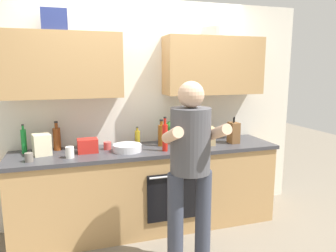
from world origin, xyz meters
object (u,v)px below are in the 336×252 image
grocery_bag_bread (203,136)px  bottle_juice (200,131)px  bottle_soda (24,141)px  bottle_vinegar (57,138)px  mixing_bowl (127,148)px  grocery_bag_rice (42,145)px  knife_block (234,133)px  grocery_bag_crisps (88,146)px  bottle_syrup (162,135)px  bottle_oil (137,138)px  cup_coffee (70,152)px  bottle_hotsauce (165,137)px  potted_herb (172,131)px  cup_ceramic (107,146)px  cup_stoneware (29,157)px  person_standing (190,161)px

grocery_bag_bread → bottle_juice: bearing=77.4°
bottle_soda → bottle_vinegar: bearing=5.6°
bottle_soda → mixing_bowl: size_ratio=1.00×
grocery_bag_rice → knife_block: bearing=-2.9°
grocery_bag_crisps → bottle_syrup: bearing=3.2°
bottle_soda → bottle_oil: size_ratio=1.35×
grocery_bag_crisps → grocery_bag_bread: bearing=-1.6°
bottle_vinegar → bottle_oil: bearing=-6.0°
cup_coffee → mixing_bowl: size_ratio=0.37×
bottle_juice → cup_coffee: (-1.48, -0.32, -0.06)m
grocery_bag_rice → grocery_bag_crisps: 0.44m
bottle_hotsauce → grocery_bag_crisps: bearing=167.0°
cup_coffee → grocery_bag_rice: 0.33m
bottle_hotsauce → knife_block: size_ratio=1.20×
bottle_hotsauce → knife_block: 0.87m
cup_coffee → potted_herb: 1.15m
bottle_vinegar → grocery_bag_crisps: (0.30, -0.20, -0.05)m
grocery_bag_rice → grocery_bag_crisps: size_ratio=1.04×
bottle_oil → grocery_bag_bread: bearing=-11.3°
mixing_bowl → cup_ceramic: bearing=142.8°
bottle_hotsauce → bottle_oil: size_ratio=1.64×
bottle_syrup → cup_stoneware: 1.35m
bottle_juice → bottle_syrup: 0.52m
bottle_hotsauce → bottle_juice: size_ratio=1.32×
cup_stoneware → grocery_bag_rice: 0.25m
bottle_juice → mixing_bowl: bottle_juice is taller
bottle_hotsauce → cup_ceramic: bottle_hotsauce is taller
bottle_vinegar → mixing_bowl: 0.75m
cup_coffee → grocery_bag_bread: 1.44m
cup_stoneware → potted_herb: bearing=11.3°
bottle_syrup → potted_herb: size_ratio=1.13×
bottle_oil → cup_ceramic: 0.34m
mixing_bowl → grocery_bag_rice: 0.84m
bottle_vinegar → grocery_bag_crisps: bottle_vinegar is taller
bottle_juice → knife_block: 0.40m
cup_stoneware → cup_coffee: bearing=3.8°
person_standing → bottle_soda: (-1.41, 0.99, 0.05)m
person_standing → bottle_syrup: bearing=90.0°
bottle_juice → cup_coffee: size_ratio=2.50×
bottle_hotsauce → grocery_bag_rice: bottle_hotsauce is taller
bottle_oil → bottle_syrup: bearing=-14.0°
cup_coffee → grocery_bag_bread: size_ratio=0.44×
bottle_juice → grocery_bag_rice: 1.74m
bottle_syrup → grocery_bag_rice: 1.23m
bottle_hotsauce → mixing_bowl: (-0.38, 0.10, -0.11)m
cup_ceramic → potted_herb: (0.73, 0.05, 0.11)m
bottle_vinegar → cup_stoneware: size_ratio=3.69×
potted_herb → grocery_bag_bread: 0.36m
bottle_vinegar → bottle_hotsauce: size_ratio=0.85×
person_standing → grocery_bag_bread: bearing=59.6°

